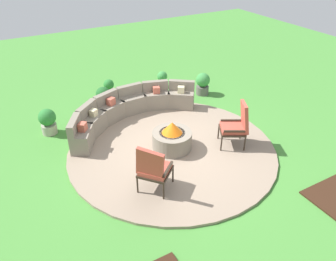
{
  "coord_description": "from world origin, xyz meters",
  "views": [
    {
      "loc": [
        -3.36,
        -5.79,
        4.71
      ],
      "look_at": [
        0.0,
        0.2,
        0.45
      ],
      "focal_mm": 35.41,
      "sensor_mm": 36.0,
      "label": 1
    }
  ],
  "objects_px": {
    "potted_plant_0": "(162,79)",
    "potted_plant_2": "(109,87)",
    "fire_pit": "(172,138)",
    "potted_plant_1": "(48,121)",
    "potted_plant_4": "(104,98)",
    "potted_plant_3": "(203,83)",
    "curved_stone_bench": "(128,109)",
    "lounge_chair_front_right": "(237,124)",
    "lounge_chair_front_left": "(153,168)"
  },
  "relations": [
    {
      "from": "fire_pit",
      "to": "potted_plant_2",
      "type": "distance_m",
      "value": 3.63
    },
    {
      "from": "fire_pit",
      "to": "potted_plant_4",
      "type": "distance_m",
      "value": 2.88
    },
    {
      "from": "potted_plant_1",
      "to": "lounge_chair_front_right",
      "type": "bearing_deg",
      "value": -36.71
    },
    {
      "from": "potted_plant_1",
      "to": "fire_pit",
      "type": "bearing_deg",
      "value": -42.84
    },
    {
      "from": "potted_plant_3",
      "to": "potted_plant_4",
      "type": "distance_m",
      "value": 3.21
    },
    {
      "from": "fire_pit",
      "to": "potted_plant_3",
      "type": "xyz_separation_m",
      "value": [
        2.45,
        2.28,
        0.03
      ]
    },
    {
      "from": "fire_pit",
      "to": "potted_plant_1",
      "type": "xyz_separation_m",
      "value": [
        -2.44,
        2.26,
        0.04
      ]
    },
    {
      "from": "potted_plant_0",
      "to": "potted_plant_2",
      "type": "xyz_separation_m",
      "value": [
        -1.83,
        0.2,
        0.02
      ]
    },
    {
      "from": "fire_pit",
      "to": "potted_plant_2",
      "type": "relative_size",
      "value": 1.68
    },
    {
      "from": "potted_plant_2",
      "to": "potted_plant_1",
      "type": "bearing_deg",
      "value": -148.19
    },
    {
      "from": "curved_stone_bench",
      "to": "potted_plant_4",
      "type": "xyz_separation_m",
      "value": [
        -0.34,
        0.98,
        0.02
      ]
    },
    {
      "from": "potted_plant_3",
      "to": "curved_stone_bench",
      "type": "bearing_deg",
      "value": -170.42
    },
    {
      "from": "lounge_chair_front_left",
      "to": "potted_plant_4",
      "type": "xyz_separation_m",
      "value": [
        0.36,
        3.92,
        -0.22
      ]
    },
    {
      "from": "lounge_chair_front_right",
      "to": "potted_plant_1",
      "type": "relative_size",
      "value": 1.65
    },
    {
      "from": "curved_stone_bench",
      "to": "potted_plant_2",
      "type": "bearing_deg",
      "value": 85.96
    },
    {
      "from": "potted_plant_4",
      "to": "fire_pit",
      "type": "bearing_deg",
      "value": -75.52
    },
    {
      "from": "curved_stone_bench",
      "to": "potted_plant_2",
      "type": "distance_m",
      "value": 1.82
    },
    {
      "from": "fire_pit",
      "to": "potted_plant_3",
      "type": "distance_m",
      "value": 3.35
    },
    {
      "from": "lounge_chair_front_right",
      "to": "potted_plant_3",
      "type": "relative_size",
      "value": 1.61
    },
    {
      "from": "curved_stone_bench",
      "to": "potted_plant_2",
      "type": "relative_size",
      "value": 7.07
    },
    {
      "from": "fire_pit",
      "to": "lounge_chair_front_left",
      "type": "xyz_separation_m",
      "value": [
        -1.08,
        -1.14,
        0.29
      ]
    },
    {
      "from": "potted_plant_0",
      "to": "lounge_chair_front_left",
      "type": "bearing_deg",
      "value": -120.34
    },
    {
      "from": "fire_pit",
      "to": "lounge_chair_front_right",
      "type": "height_order",
      "value": "lounge_chair_front_right"
    },
    {
      "from": "fire_pit",
      "to": "lounge_chair_front_left",
      "type": "height_order",
      "value": "lounge_chair_front_left"
    },
    {
      "from": "lounge_chair_front_right",
      "to": "fire_pit",
      "type": "bearing_deg",
      "value": 95.71
    },
    {
      "from": "potted_plant_2",
      "to": "potted_plant_4",
      "type": "relative_size",
      "value": 0.77
    },
    {
      "from": "potted_plant_4",
      "to": "curved_stone_bench",
      "type": "bearing_deg",
      "value": -70.75
    },
    {
      "from": "fire_pit",
      "to": "curved_stone_bench",
      "type": "relative_size",
      "value": 0.24
    },
    {
      "from": "fire_pit",
      "to": "potted_plant_4",
      "type": "bearing_deg",
      "value": 104.48
    },
    {
      "from": "potted_plant_2",
      "to": "lounge_chair_front_left",
      "type": "bearing_deg",
      "value": -99.95
    },
    {
      "from": "fire_pit",
      "to": "potted_plant_0",
      "type": "height_order",
      "value": "fire_pit"
    },
    {
      "from": "potted_plant_2",
      "to": "lounge_chair_front_right",
      "type": "bearing_deg",
      "value": -68.35
    },
    {
      "from": "curved_stone_bench",
      "to": "lounge_chair_front_left",
      "type": "distance_m",
      "value": 3.04
    },
    {
      "from": "potted_plant_4",
      "to": "lounge_chair_front_left",
      "type": "bearing_deg",
      "value": -95.3
    },
    {
      "from": "lounge_chair_front_right",
      "to": "potted_plant_1",
      "type": "xyz_separation_m",
      "value": [
        -3.88,
        2.89,
        -0.25
      ]
    },
    {
      "from": "lounge_chair_front_right",
      "to": "potted_plant_3",
      "type": "xyz_separation_m",
      "value": [
        1.01,
        2.91,
        -0.26
      ]
    },
    {
      "from": "lounge_chair_front_left",
      "to": "potted_plant_2",
      "type": "xyz_separation_m",
      "value": [
        0.84,
        4.76,
        -0.31
      ]
    },
    {
      "from": "fire_pit",
      "to": "potted_plant_0",
      "type": "xyz_separation_m",
      "value": [
        1.59,
        3.42,
        -0.04
      ]
    },
    {
      "from": "curved_stone_bench",
      "to": "potted_plant_2",
      "type": "height_order",
      "value": "curved_stone_bench"
    },
    {
      "from": "potted_plant_2",
      "to": "potted_plant_3",
      "type": "xyz_separation_m",
      "value": [
        2.7,
        -1.34,
        0.06
      ]
    },
    {
      "from": "potted_plant_2",
      "to": "potted_plant_3",
      "type": "height_order",
      "value": "potted_plant_3"
    },
    {
      "from": "potted_plant_0",
      "to": "potted_plant_1",
      "type": "height_order",
      "value": "potted_plant_1"
    },
    {
      "from": "potted_plant_0",
      "to": "potted_plant_1",
      "type": "bearing_deg",
      "value": -163.95
    },
    {
      "from": "lounge_chair_front_left",
      "to": "potted_plant_3",
      "type": "xyz_separation_m",
      "value": [
        3.54,
        3.42,
        -0.25
      ]
    },
    {
      "from": "potted_plant_0",
      "to": "potted_plant_4",
      "type": "height_order",
      "value": "potted_plant_4"
    },
    {
      "from": "potted_plant_0",
      "to": "potted_plant_3",
      "type": "height_order",
      "value": "potted_plant_3"
    },
    {
      "from": "lounge_chair_front_right",
      "to": "potted_plant_0",
      "type": "distance_m",
      "value": 4.07
    },
    {
      "from": "fire_pit",
      "to": "curved_stone_bench",
      "type": "height_order",
      "value": "curved_stone_bench"
    },
    {
      "from": "fire_pit",
      "to": "lounge_chair_front_left",
      "type": "distance_m",
      "value": 1.6
    },
    {
      "from": "curved_stone_bench",
      "to": "lounge_chair_front_left",
      "type": "height_order",
      "value": "lounge_chair_front_left"
    }
  ]
}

